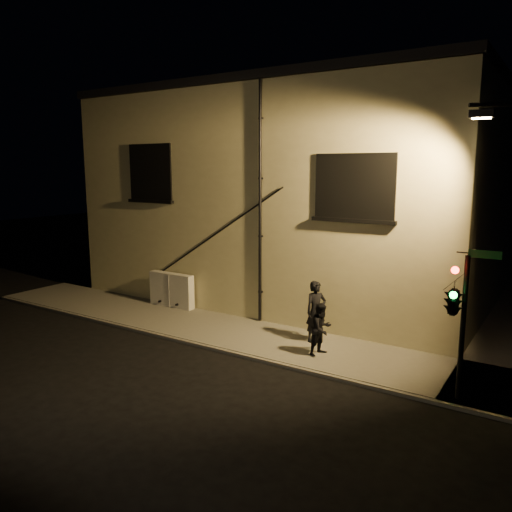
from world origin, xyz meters
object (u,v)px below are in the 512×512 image
Objects in this scene: utility_cabinet at (172,290)px; pedestrian_a at (316,311)px; traffic_signal at (454,299)px; pedestrian_b at (321,329)px.

pedestrian_a reaches higher than utility_cabinet.
utility_cabinet is 11.47m from traffic_signal.
pedestrian_a is at bearing 50.57° from pedestrian_b.
traffic_signal is (3.79, -0.96, 1.66)m from pedestrian_b.
pedestrian_b is at bearing 165.71° from traffic_signal.
pedestrian_a is 1.15m from pedestrian_b.
pedestrian_a is 5.03m from traffic_signal.
pedestrian_a reaches higher than pedestrian_b.
pedestrian_b is at bearing -112.94° from pedestrian_a.
utility_cabinet is at bearing 117.36° from pedestrian_a.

